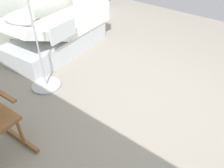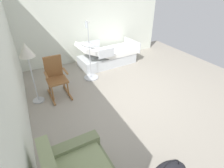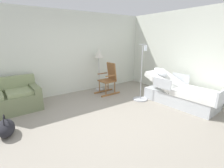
# 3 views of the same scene
# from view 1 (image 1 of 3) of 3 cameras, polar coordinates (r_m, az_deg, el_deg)

# --- Properties ---
(ground_plane) EXTENTS (7.22, 7.22, 0.00)m
(ground_plane) POSITION_cam_1_polar(r_m,az_deg,el_deg) (3.30, 9.95, -4.51)
(ground_plane) COLOR gray
(hospital_bed) EXTENTS (1.13, 2.16, 0.99)m
(hospital_bed) POSITION_cam_1_polar(r_m,az_deg,el_deg) (4.47, -13.60, 11.63)
(hospital_bed) COLOR silver
(hospital_bed) RESTS_ON ground
(iv_pole) EXTENTS (0.44, 0.44, 1.69)m
(iv_pole) POSITION_cam_1_polar(r_m,az_deg,el_deg) (3.54, -16.71, 2.75)
(iv_pole) COLOR #B2B5BA
(iv_pole) RESTS_ON ground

